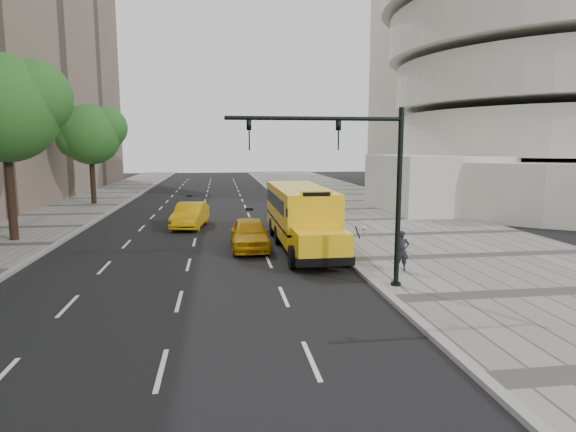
{
  "coord_description": "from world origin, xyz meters",
  "views": [
    {
      "loc": [
        0.42,
        -25.71,
        5.08
      ],
      "look_at": [
        3.5,
        -4.0,
        1.9
      ],
      "focal_mm": 30.0,
      "sensor_mm": 36.0,
      "label": 1
    }
  ],
  "objects": [
    {
      "name": "ground",
      "position": [
        0.0,
        0.0,
        0.0
      ],
      "size": [
        140.0,
        140.0,
        0.0
      ],
      "primitive_type": "plane",
      "color": "black",
      "rests_on": "ground"
    },
    {
      "name": "traffic_signal",
      "position": [
        5.19,
        -9.71,
        4.09
      ],
      "size": [
        6.18,
        0.36,
        6.4
      ],
      "color": "black",
      "rests_on": "ground"
    },
    {
      "name": "taxi_far",
      "position": [
        -1.48,
        4.88,
        0.78
      ],
      "size": [
        2.3,
        4.91,
        1.56
      ],
      "primitive_type": "imported",
      "rotation": [
        0.0,
        0.0,
        -0.14
      ],
      "color": "#D49708",
      "rests_on": "ground"
    },
    {
      "name": "sidewalk_museum",
      "position": [
        12.0,
        0.0,
        0.07
      ],
      "size": [
        12.0,
        140.0,
        0.15
      ],
      "primitive_type": "cube",
      "color": "gray",
      "rests_on": "ground"
    },
    {
      "name": "taxi_near",
      "position": [
        1.83,
        -2.12,
        0.78
      ],
      "size": [
        1.86,
        4.57,
        1.55
      ],
      "primitive_type": "imported",
      "rotation": [
        0.0,
        0.0,
        -0.01
      ],
      "color": "#D49708",
      "rests_on": "ground"
    },
    {
      "name": "tree_b",
      "position": [
        -10.39,
        1.29,
        7.06
      ],
      "size": [
        6.23,
        5.54,
        9.79
      ],
      "color": "black",
      "rests_on": "ground"
    },
    {
      "name": "tree_c",
      "position": [
        -10.4,
        17.94,
        6.14
      ],
      "size": [
        5.76,
        5.12,
        8.66
      ],
      "color": "black",
      "rests_on": "ground"
    },
    {
      "name": "curb_museum",
      "position": [
        6.0,
        0.0,
        0.07
      ],
      "size": [
        0.3,
        140.0,
        0.15
      ],
      "primitive_type": "cube",
      "color": "gray",
      "rests_on": "ground"
    },
    {
      "name": "school_bus",
      "position": [
        4.5,
        -1.45,
        1.76
      ],
      "size": [
        2.96,
        11.56,
        3.19
      ],
      "color": "yellow",
      "rests_on": "ground"
    },
    {
      "name": "pedestrian",
      "position": [
        7.54,
        -7.8,
        0.96
      ],
      "size": [
        0.64,
        0.46,
        1.62
      ],
      "primitive_type": "imported",
      "rotation": [
        0.0,
        0.0,
        -0.13
      ],
      "color": "black",
      "rests_on": "sidewalk_museum"
    },
    {
      "name": "guggenheim",
      "position": [
        29.37,
        18.51,
        13.58
      ],
      "size": [
        33.2,
        42.2,
        35.0
      ],
      "color": "silver",
      "rests_on": "ground"
    },
    {
      "name": "curb_far",
      "position": [
        -8.0,
        0.0,
        0.07
      ],
      "size": [
        0.3,
        140.0,
        0.15
      ],
      "primitive_type": "cube",
      "color": "gray",
      "rests_on": "ground"
    }
  ]
}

